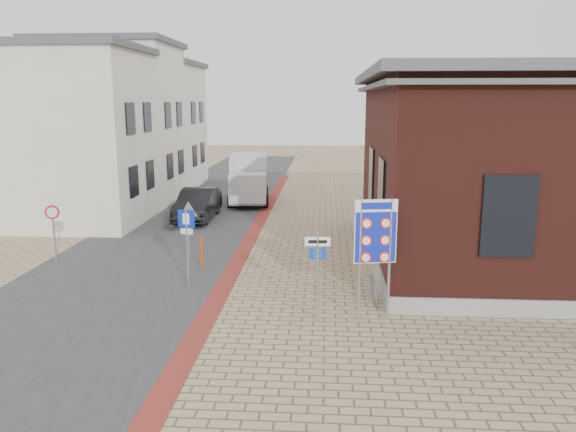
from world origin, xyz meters
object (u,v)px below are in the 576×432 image
(sedan, at_px, (198,204))
(bollard, at_px, (202,252))
(border_sign, at_px, (376,234))
(box_truck, at_px, (249,179))
(essen_sign, at_px, (317,262))
(parking_sign, at_px, (187,233))

(sedan, relative_size, bollard, 4.15)
(border_sign, bearing_deg, box_truck, 98.51)
(box_truck, bearing_deg, essen_sign, -82.52)
(sedan, height_order, parking_sign, parking_sign)
(parking_sign, bearing_deg, border_sign, -13.54)
(box_truck, bearing_deg, parking_sign, -95.69)
(sedan, bearing_deg, box_truck, 68.57)
(sedan, height_order, box_truck, box_truck)
(box_truck, height_order, bollard, box_truck)
(border_sign, bearing_deg, bollard, 131.64)
(box_truck, bearing_deg, bollard, -95.62)
(sedan, xyz_separation_m, parking_sign, (1.98, -10.04, 0.97))
(border_sign, bearing_deg, sedan, 111.49)
(essen_sign, height_order, bollard, essen_sign)
(sedan, distance_m, bollard, 8.31)
(essen_sign, bearing_deg, box_truck, 99.93)
(bollard, bearing_deg, essen_sign, -48.71)
(border_sign, xyz_separation_m, parking_sign, (-5.63, 2.53, -0.67))
(box_truck, height_order, border_sign, border_sign)
(sedan, bearing_deg, border_sign, -58.63)
(box_truck, bearing_deg, sedan, -117.61)
(sedan, bearing_deg, parking_sign, -78.66)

